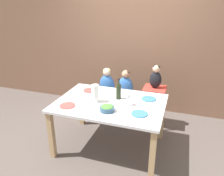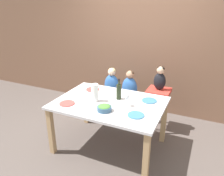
# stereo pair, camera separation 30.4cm
# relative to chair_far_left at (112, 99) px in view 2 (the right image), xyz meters

# --- Properties ---
(ground_plane) EXTENTS (14.00, 14.00, 0.00)m
(ground_plane) POSITION_rel_chair_far_left_xyz_m (0.34, -0.80, -0.38)
(ground_plane) COLOR #564C47
(wall_back) EXTENTS (10.00, 0.06, 2.70)m
(wall_back) POSITION_rel_chair_far_left_xyz_m (0.34, 0.67, 0.97)
(wall_back) COLOR brown
(wall_back) RESTS_ON ground_plane
(dining_table) EXTENTS (1.49, 1.06, 0.74)m
(dining_table) POSITION_rel_chair_far_left_xyz_m (0.34, -0.80, 0.27)
(dining_table) COLOR silver
(dining_table) RESTS_ON ground_plane
(chair_far_left) EXTENTS (0.43, 0.42, 0.45)m
(chair_far_left) POSITION_rel_chair_far_left_xyz_m (0.00, 0.00, 0.00)
(chair_far_left) COLOR silver
(chair_far_left) RESTS_ON ground_plane
(chair_far_center) EXTENTS (0.43, 0.42, 0.45)m
(chair_far_center) POSITION_rel_chair_far_left_xyz_m (0.34, 0.00, 0.00)
(chair_far_center) COLOR silver
(chair_far_center) RESTS_ON ground_plane
(chair_right_highchair) EXTENTS (0.36, 0.35, 0.71)m
(chair_right_highchair) POSITION_rel_chair_far_left_xyz_m (0.84, 0.00, 0.19)
(chair_right_highchair) COLOR silver
(chair_right_highchair) RESTS_ON ground_plane
(person_child_left) EXTENTS (0.27, 0.17, 0.53)m
(person_child_left) POSITION_rel_chair_far_left_xyz_m (0.00, 0.00, 0.32)
(person_child_left) COLOR #3366B2
(person_child_left) RESTS_ON chair_far_left
(person_child_center) EXTENTS (0.27, 0.17, 0.53)m
(person_child_center) POSITION_rel_chair_far_left_xyz_m (0.34, 0.00, 0.32)
(person_child_center) COLOR #3366B2
(person_child_center) RESTS_ON chair_far_center
(person_baby_right) EXTENTS (0.19, 0.13, 0.39)m
(person_baby_right) POSITION_rel_chair_far_left_xyz_m (0.84, 0.00, 0.54)
(person_baby_right) COLOR black
(person_baby_right) RESTS_ON chair_right_highchair
(wine_bottle) EXTENTS (0.07, 0.07, 0.30)m
(wine_bottle) POSITION_rel_chair_far_left_xyz_m (0.41, -0.66, 0.48)
(wine_bottle) COLOR #232D19
(wine_bottle) RESTS_ON dining_table
(paper_towel_roll) EXTENTS (0.10, 0.10, 0.25)m
(paper_towel_roll) POSITION_rel_chair_far_left_xyz_m (0.14, -0.86, 0.49)
(paper_towel_roll) COLOR white
(paper_towel_roll) RESTS_ON dining_table
(wine_glass_near) EXTENTS (0.06, 0.06, 0.18)m
(wine_glass_near) POSITION_rel_chair_far_left_xyz_m (0.60, -0.82, 0.49)
(wine_glass_near) COLOR white
(wine_glass_near) RESTS_ON dining_table
(salad_bowl_large) EXTENTS (0.19, 0.19, 0.08)m
(salad_bowl_large) POSITION_rel_chair_far_left_xyz_m (0.39, -1.07, 0.40)
(salad_bowl_large) COLOR #335675
(salad_bowl_large) RESTS_ON dining_table
(dinner_plate_front_left) EXTENTS (0.21, 0.21, 0.01)m
(dinner_plate_front_left) POSITION_rel_chair_far_left_xyz_m (-0.17, -1.10, 0.37)
(dinner_plate_front_left) COLOR #D14C47
(dinner_plate_front_left) RESTS_ON dining_table
(dinner_plate_back_left) EXTENTS (0.21, 0.21, 0.01)m
(dinner_plate_back_left) POSITION_rel_chair_far_left_xyz_m (-0.10, -0.51, 0.37)
(dinner_plate_back_left) COLOR #D14C47
(dinner_plate_back_left) RESTS_ON dining_table
(dinner_plate_back_right) EXTENTS (0.21, 0.21, 0.01)m
(dinner_plate_back_right) POSITION_rel_chair_far_left_xyz_m (0.83, -0.54, 0.37)
(dinner_plate_back_right) COLOR teal
(dinner_plate_back_right) RESTS_ON dining_table
(dinner_plate_front_right) EXTENTS (0.21, 0.21, 0.01)m
(dinner_plate_front_right) POSITION_rel_chair_far_left_xyz_m (0.80, -1.02, 0.37)
(dinner_plate_front_right) COLOR teal
(dinner_plate_front_right) RESTS_ON dining_table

